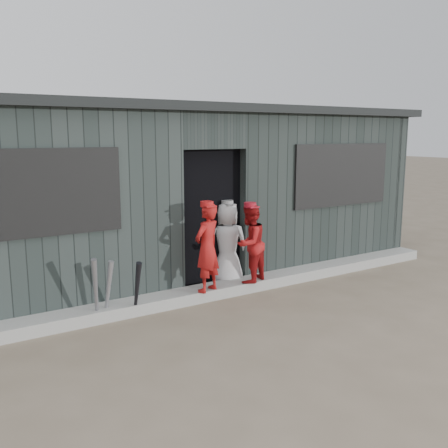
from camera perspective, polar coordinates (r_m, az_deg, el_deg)
ground at (r=5.67m, az=10.10°, el=-12.76°), size 80.00×80.00×0.00m
curb at (r=7.00m, az=-0.09°, el=-7.45°), size 8.00×0.36×0.15m
bat_left at (r=6.13m, az=-13.09°, el=-7.38°), size 0.13×0.24×0.75m
bat_mid at (r=6.00m, az=-14.45°, el=-7.40°), size 0.18×0.32×0.83m
bat_right at (r=6.11m, az=-9.93°, el=-7.37°), size 0.11×0.34×0.74m
player_red_left at (r=6.53m, az=-1.94°, el=-2.73°), size 0.50×0.43×1.18m
player_red_right at (r=6.96m, az=2.96°, el=-2.23°), size 0.66×0.60×1.10m
player_grey_back at (r=7.22m, az=0.38°, el=-2.38°), size 0.71×0.57×1.25m
dugout at (r=8.19m, az=-6.45°, el=3.76°), size 8.30×3.30×2.62m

